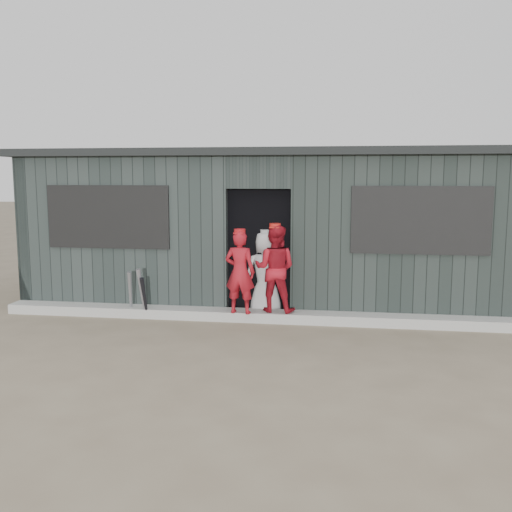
% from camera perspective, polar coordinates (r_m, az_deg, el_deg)
% --- Properties ---
extents(ground, '(80.00, 80.00, 0.00)m').
position_cam_1_polar(ground, '(7.05, -2.22, -10.10)').
color(ground, '#6D5F4B').
rests_on(ground, ground).
extents(curb, '(8.00, 0.36, 0.15)m').
position_cam_1_polar(curb, '(8.75, 0.02, -5.99)').
color(curb, '#999994').
rests_on(curb, ground).
extents(bat_left, '(0.12, 0.23, 0.74)m').
position_cam_1_polar(bat_left, '(9.11, -12.45, -3.74)').
color(bat_left, gray).
rests_on(bat_left, ground).
extents(bat_mid, '(0.11, 0.27, 0.81)m').
position_cam_1_polar(bat_mid, '(8.92, -11.33, -3.72)').
color(bat_mid, gray).
rests_on(bat_mid, ground).
extents(bat_right, '(0.08, 0.27, 0.68)m').
position_cam_1_polar(bat_right, '(8.89, -11.08, -4.17)').
color(bat_right, black).
rests_on(bat_right, ground).
extents(player_red_left, '(0.48, 0.34, 1.25)m').
position_cam_1_polar(player_red_left, '(8.48, -1.62, -1.63)').
color(player_red_left, maroon).
rests_on(player_red_left, curb).
extents(player_red_right, '(0.69, 0.57, 1.32)m').
position_cam_1_polar(player_red_right, '(8.60, 1.90, -1.26)').
color(player_red_right, maroon).
rests_on(player_red_right, curb).
extents(player_grey_back, '(0.73, 0.55, 1.35)m').
position_cam_1_polar(player_grey_back, '(8.94, 0.98, -1.78)').
color(player_grey_back, '#B4B4B4').
rests_on(player_grey_back, ground).
extents(dugout, '(8.30, 3.30, 2.62)m').
position_cam_1_polar(dugout, '(10.21, 1.43, 2.90)').
color(dugout, black).
rests_on(dugout, ground).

